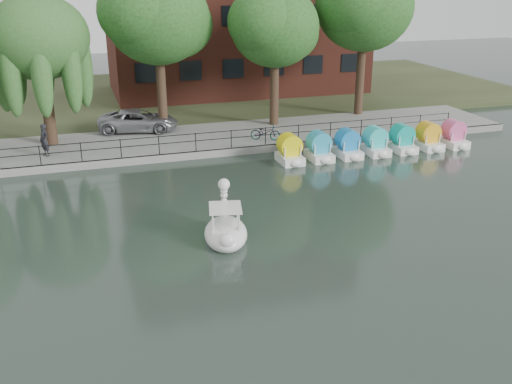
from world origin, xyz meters
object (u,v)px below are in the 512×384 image
bicycle (265,132)px  swan_boat (226,228)px  minivan (138,119)px  pedestrian (44,138)px

bicycle → swan_boat: swan_boat is taller
minivan → bicycle: size_ratio=3.18×
swan_boat → pedestrian: bearing=131.4°
swan_boat → minivan: bearing=107.3°
pedestrian → swan_boat: (6.68, -11.98, -0.91)m
minivan → pedestrian: bearing=136.6°
bicycle → swan_boat: (-5.40, -11.40, -0.42)m
bicycle → pedestrian: size_ratio=0.87×
bicycle → swan_boat: bearing=179.9°
minivan → swan_boat: (1.37, -15.61, -0.68)m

